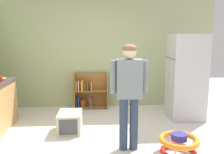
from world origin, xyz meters
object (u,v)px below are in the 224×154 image
(bookshelf, at_px, (89,93))
(pet_carrier, at_px, (70,122))
(refrigerator, at_px, (186,77))
(baby_walker, at_px, (179,144))
(banana_bunch, at_px, (4,78))
(standing_person, at_px, (129,88))
(red_cup, at_px, (0,79))

(bookshelf, bearing_deg, pet_carrier, -101.61)
(refrigerator, bearing_deg, pet_carrier, -165.40)
(baby_walker, relative_size, banana_bunch, 3.87)
(bookshelf, bearing_deg, standing_person, -72.63)
(red_cup, bearing_deg, baby_walker, -22.19)
(refrigerator, distance_m, bookshelf, 2.29)
(refrigerator, height_order, baby_walker, refrigerator)
(refrigerator, relative_size, standing_person, 1.09)
(standing_person, height_order, baby_walker, standing_person)
(bookshelf, bearing_deg, banana_bunch, -147.70)
(pet_carrier, xyz_separation_m, banana_bunch, (-1.30, 0.44, 0.75))
(bookshelf, distance_m, standing_person, 2.40)
(standing_person, relative_size, pet_carrier, 2.95)
(bookshelf, xyz_separation_m, pet_carrier, (-0.30, -1.45, -0.19))
(banana_bunch, relative_size, red_cup, 1.64)
(bookshelf, xyz_separation_m, standing_person, (0.69, -2.21, 0.61))
(standing_person, distance_m, red_cup, 2.51)
(pet_carrier, bearing_deg, bookshelf, 78.39)
(pet_carrier, relative_size, red_cup, 5.81)
(bookshelf, height_order, baby_walker, bookshelf)
(bookshelf, relative_size, pet_carrier, 1.54)
(refrigerator, xyz_separation_m, banana_bunch, (-3.67, -0.18, 0.04))
(refrigerator, relative_size, banana_bunch, 11.42)
(refrigerator, relative_size, pet_carrier, 3.22)
(red_cup, bearing_deg, standing_person, -24.26)
(baby_walker, distance_m, pet_carrier, 1.97)
(baby_walker, bearing_deg, pet_carrier, 150.63)
(red_cup, bearing_deg, bookshelf, 36.62)
(refrigerator, height_order, banana_bunch, refrigerator)
(pet_carrier, distance_m, red_cup, 1.53)
(baby_walker, bearing_deg, red_cup, 157.81)
(bookshelf, relative_size, red_cup, 8.95)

